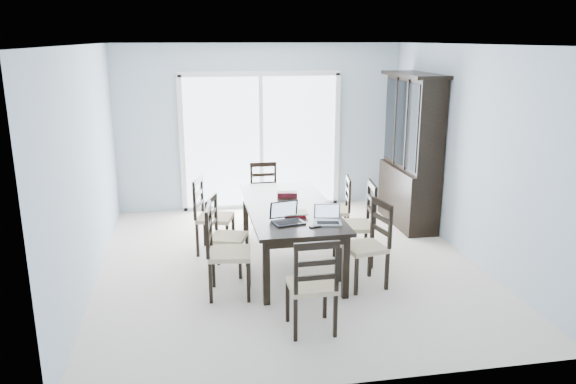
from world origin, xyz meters
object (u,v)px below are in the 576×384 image
object	(u,v)px
cell_phone	(315,226)
chair_right_far	(341,202)
chair_left_mid	(221,227)
chair_left_far	(207,207)
china_hutch	(411,153)
game_box	(287,194)
chair_end_near	(314,276)
chair_left_near	(220,241)
hot_tub	(234,163)
chair_right_near	(372,235)
chair_end_far	(264,187)
dining_table	(289,212)
chair_right_mid	(362,214)
laptop_dark	(288,218)
laptop_silver	(328,219)

from	to	relation	value
cell_phone	chair_right_far	bearing A→B (deg)	56.89
chair_left_mid	chair_left_far	distance (m)	0.68
china_hutch	game_box	distance (m)	2.18
china_hutch	chair_end_near	distance (m)	3.64
chair_left_near	hot_tub	xyz separation A→B (m)	(0.50, 4.13, -0.08)
chair_right_near	chair_end_far	distance (m)	2.49
dining_table	chair_right_mid	xyz separation A→B (m)	(0.88, -0.08, -0.06)
chair_right_far	chair_end_near	bearing A→B (deg)	168.99
game_box	hot_tub	size ratio (longest dim) A/B	0.12
chair_end_near	cell_phone	distance (m)	0.90
chair_left_far	china_hutch	bearing A→B (deg)	117.98
hot_tub	chair_left_mid	bearing A→B (deg)	-97.35
chair_end_far	dining_table	bearing A→B (deg)	92.62
chair_left_mid	game_box	xyz separation A→B (m)	(0.87, 0.44, 0.23)
chair_right_near	game_box	size ratio (longest dim) A/B	4.46
chair_left_near	laptop_dark	world-z (taller)	chair_left_near
chair_end_near	chair_end_far	size ratio (longest dim) A/B	1.05
chair_left_mid	china_hutch	bearing A→B (deg)	133.63
china_hutch	chair_left_mid	distance (m)	3.17
chair_left_near	chair_right_near	xyz separation A→B (m)	(1.66, -0.03, -0.02)
chair_left_near	chair_left_mid	bearing A→B (deg)	-176.81
chair_right_near	chair_right_mid	xyz separation A→B (m)	(0.08, 0.64, 0.03)
chair_right_mid	cell_phone	world-z (taller)	chair_right_mid
chair_right_mid	hot_tub	xyz separation A→B (m)	(-1.25, 3.52, -0.09)
chair_right_near	chair_end_near	bearing A→B (deg)	126.35
hot_tub	dining_table	bearing A→B (deg)	-83.87
chair_end_near	hot_tub	xyz separation A→B (m)	(-0.29, 5.12, -0.05)
dining_table	laptop_dark	size ratio (longest dim) A/B	6.09
chair_left_near	chair_right_far	size ratio (longest dim) A/B	1.14
chair_end_near	chair_left_mid	bearing A→B (deg)	113.71
chair_right_mid	chair_end_far	xyz separation A→B (m)	(-0.96, 1.69, -0.06)
chair_left_near	chair_right_mid	distance (m)	1.85
dining_table	china_hutch	bearing A→B (deg)	31.71
chair_right_mid	chair_right_far	distance (m)	0.83
chair_left_far	chair_end_far	world-z (taller)	chair_left_far
chair_left_near	chair_end_far	size ratio (longest dim) A/B	1.09
chair_left_mid	hot_tub	world-z (taller)	same
chair_left_far	chair_right_near	xyz separation A→B (m)	(1.74, -1.33, -0.01)
chair_right_mid	chair_end_far	distance (m)	1.94
dining_table	chair_right_near	distance (m)	1.08
chair_right_far	chair_end_far	xyz separation A→B (m)	(-0.92, 0.87, 0.02)
chair_left_near	game_box	bearing A→B (deg)	146.79
chair_end_near	chair_left_near	bearing A→B (deg)	127.62
cell_phone	chair_left_far	bearing A→B (deg)	118.23
chair_left_near	laptop_silver	world-z (taller)	chair_left_near
dining_table	chair_left_far	xyz separation A→B (m)	(-0.94, 0.62, -0.08)
dining_table	chair_left_mid	bearing A→B (deg)	-176.06
chair_right_near	cell_phone	world-z (taller)	chair_right_near
chair_left_far	chair_end_far	bearing A→B (deg)	154.87
dining_table	cell_phone	world-z (taller)	cell_phone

